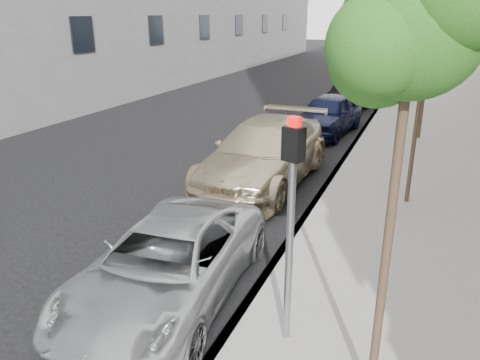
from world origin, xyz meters
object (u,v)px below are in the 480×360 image
Objects in this scene: minivan at (168,264)px; tree_mid at (430,26)px; sedan_blue at (328,114)px; tree_far at (437,7)px; tree_near at (417,27)px; sedan_rear at (369,79)px; suv at (264,153)px; sedan_black at (351,95)px; signal_pole at (291,208)px.

tree_mid is at bearing 54.65° from minivan.
tree_far is at bearing 6.92° from sedan_blue.
minivan is at bearing 163.33° from tree_near.
tree_near is 24.68m from sedan_rear.
suv reaches higher than sedan_rear.
tree_mid is 0.93× the size of tree_far.
suv reaches higher than sedan_black.
sedan_blue is 5.02m from sedan_black.
sedan_rear reaches higher than minivan.
suv is at bearing -121.19° from tree_far.
suv is 1.38× the size of sedan_black.
tree_near is 6.50m from tree_mid.
sedan_blue is at bearing 85.90° from minivan.
sedan_black is at bearing 85.81° from minivan.
sedan_black is (0.02, 5.02, -0.06)m from sedan_blue.
suv is 17.40m from sedan_rear.
tree_far is at bearing 70.32° from minivan.
tree_mid reaches higher than suv.
tree_mid is at bearing -56.28° from sedan_blue.
signal_pole is 17.53m from sedan_black.
tree_far reaches higher than minivan.
tree_mid is 18.33m from sedan_rear.
signal_pole is at bearing -74.00° from sedan_blue.
tree_far is 12.67m from signal_pole.
tree_far is at bearing 90.00° from tree_near.
tree_far is 7.13m from sedan_black.
sedan_blue reaches higher than minivan.
tree_mid is 7.32m from minivan.
tree_far is 1.13× the size of minivan.
sedan_rear is (0.43, 17.39, -0.15)m from suv.
signal_pole is 23.69m from sedan_rear.
sedan_black is (-3.33, 11.48, -3.44)m from tree_mid.
signal_pole reaches higher than sedan_blue.
suv is (-3.75, 0.30, -3.29)m from tree_mid.
minivan is at bearing -169.92° from signal_pole.
tree_near is at bearing -6.98° from signal_pole.
signal_pole is 0.66× the size of sedan_rear.
suv reaches higher than minivan.
minivan is 16.99m from sedan_black.
tree_near is at bearing -71.24° from sedan_black.
tree_mid is 5.00m from suv.
tree_far is 1.25× the size of sedan_black.
tree_mid reaches higher than signal_pole.
tree_mid is 1.11× the size of sedan_blue.
sedan_blue is (-3.35, 6.47, -3.38)m from tree_mid.
tree_far is 0.91× the size of suv.
tree_near is 1.07× the size of minivan.
tree_far is at bearing 90.00° from tree_mid.
sedan_black and sedan_rear have the same top height.
tree_far reaches higher than sedan_blue.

